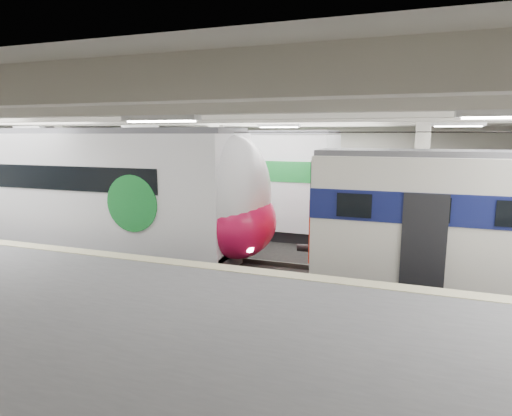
% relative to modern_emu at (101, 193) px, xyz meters
% --- Properties ---
extents(station_hall, '(36.00, 24.00, 5.75)m').
position_rel_modern_emu_xyz_m(station_hall, '(6.50, -1.74, 0.86)').
color(station_hall, black).
rests_on(station_hall, ground).
extents(modern_emu, '(15.27, 3.15, 4.85)m').
position_rel_modern_emu_xyz_m(modern_emu, '(0.00, 0.00, 0.00)').
color(modern_emu, white).
rests_on(modern_emu, ground).
extents(far_train, '(15.24, 3.58, 4.79)m').
position_rel_modern_emu_xyz_m(far_train, '(0.47, 5.50, 0.09)').
color(far_train, white).
rests_on(far_train, ground).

